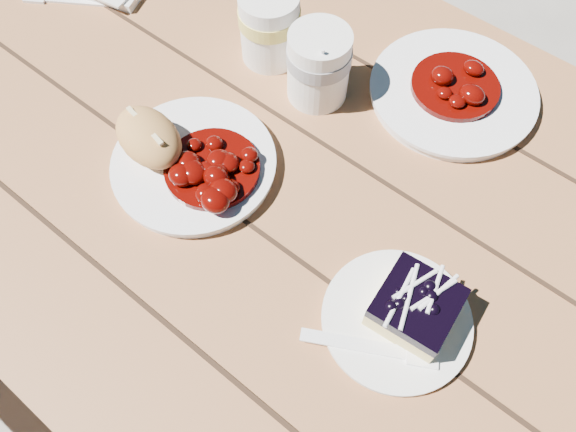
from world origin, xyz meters
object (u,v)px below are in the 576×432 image
Objects in this scene: second_cup at (270,27)px; main_plate at (194,165)px; dessert_plate at (396,320)px; picnic_table at (275,228)px; coffee_cup at (318,66)px; bread_roll at (149,137)px; blueberry_cake at (415,307)px; second_plate at (453,93)px.

main_plate is at bearing -76.84° from second_cup.
picnic_table is at bearing 163.78° from dessert_plate.
dessert_plate is at bearing -37.93° from coffee_cup.
dessert_plate is at bearing -31.65° from second_cup.
second_cup is at bearing 103.16° from main_plate.
dessert_plate is 0.45m from second_cup.
picnic_table is at bearing 29.44° from bread_roll.
blueberry_cake is (0.39, 0.02, -0.01)m from bread_roll.
picnic_table is 21.68× the size of blueberry_cake.
second_plate is at bearing 36.43° from coffee_cup.
picnic_table is at bearing -75.59° from coffee_cup.
bread_roll reaches higher than blueberry_cake.
coffee_cup reaches higher than bread_roll.
bread_roll is 0.24m from second_cup.
blueberry_cake is (0.34, 0.00, 0.03)m from main_plate.
blueberry_cake reaches higher than dessert_plate.
dessert_plate is at bearing -16.22° from picnic_table.
blueberry_cake is 0.45m from second_cup.
second_plate is 2.17× the size of second_cup.
blueberry_cake is at bearing 0.67° from main_plate.
picnic_table is at bearing -49.88° from second_cup.
bread_roll is at bearing -127.13° from second_plate.
second_cup is at bearing 148.35° from dessert_plate.
second_cup is (-0.26, -0.10, 0.05)m from second_plate.
coffee_cup reaches higher than dessert_plate.
main_plate is 1.98× the size of coffee_cup.
bread_roll is 0.25m from coffee_cup.
bread_roll is 0.46× the size of second_plate.
second_plate is at bearing 107.48° from blueberry_cake.
dessert_plate reaches higher than picnic_table.
second_cup is (-0.39, 0.22, 0.02)m from blueberry_cake.
coffee_cup is at bearing 104.41° from picnic_table.
second_plate is at bearing 65.70° from picnic_table.
picnic_table is 18.50× the size of second_cup.
picnic_table is 18.50× the size of coffee_cup.
second_plate is at bearing 110.22° from dessert_plate.
blueberry_cake is (0.25, -0.06, 0.20)m from picnic_table.
dessert_plate is 1.82× the size of blueberry_cake.
second_plate is 0.28m from second_cup.
dessert_plate is 1.56× the size of second_cup.
second_plate is (0.12, 0.27, 0.17)m from picnic_table.
blueberry_cake is (0.01, 0.01, 0.03)m from dessert_plate.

